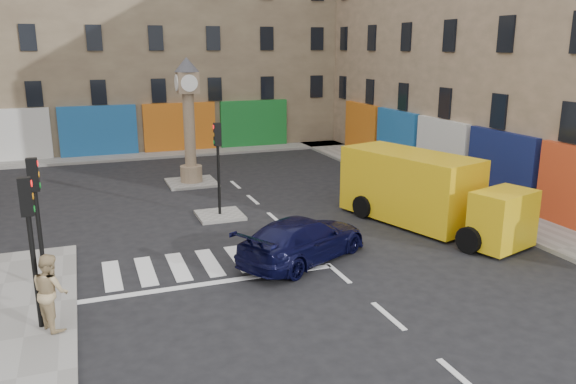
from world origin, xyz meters
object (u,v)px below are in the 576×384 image
pedestrian_tan (51,291)px  clock_pillar (189,113)px  traffic_light_left_near (30,229)px  traffic_light_island (218,154)px  yellow_van (424,191)px  traffic_light_left_far (36,203)px  navy_sedan (303,239)px

pedestrian_tan → clock_pillar: bearing=-49.3°
traffic_light_left_near → traffic_light_island: size_ratio=1.00×
yellow_van → clock_pillar: bearing=108.8°
traffic_light_left_near → pedestrian_tan: traffic_light_left_near is taller
traffic_light_left_near → traffic_light_left_far: (0.00, 2.40, 0.00)m
pedestrian_tan → traffic_light_island: bearing=-63.0°
navy_sedan → traffic_light_left_near: bearing=77.1°
traffic_light_left_far → yellow_van: size_ratio=0.47×
clock_pillar → navy_sedan: size_ratio=1.24×
traffic_light_island → traffic_light_left_far: bearing=-139.4°
clock_pillar → navy_sedan: clock_pillar is taller
traffic_light_left_far → pedestrian_tan: size_ratio=1.98×
traffic_light_left_near → traffic_light_left_far: bearing=90.0°
traffic_light_left_far → traffic_light_island: size_ratio=1.00×
traffic_light_left_near → pedestrian_tan: 1.57m
traffic_light_left_far → navy_sedan: size_ratio=0.75×
clock_pillar → yellow_van: bearing=-54.2°
traffic_light_island → navy_sedan: bearing=-76.0°
traffic_light_left_far → pedestrian_tan: bearing=-83.3°
clock_pillar → navy_sedan: (1.40, -11.61, -2.84)m
traffic_light_left_far → pedestrian_tan: 2.99m
traffic_light_island → yellow_van: 8.15m
traffic_light_left_far → traffic_light_island: bearing=40.6°
pedestrian_tan → yellow_van: bearing=-98.5°
traffic_light_left_far → clock_pillar: clock_pillar is taller
traffic_light_island → clock_pillar: bearing=90.0°
yellow_van → traffic_light_island: bearing=134.6°
navy_sedan → clock_pillar: bearing=-21.9°
pedestrian_tan → traffic_light_left_far: bearing=-19.3°
traffic_light_island → pedestrian_tan: 10.07m
clock_pillar → navy_sedan: bearing=-83.1°
traffic_light_left_near → traffic_light_island: bearing=51.1°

